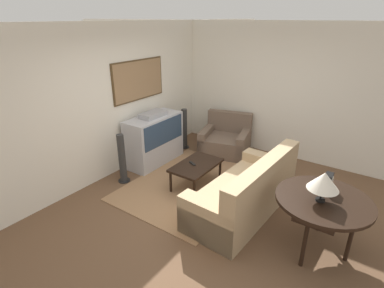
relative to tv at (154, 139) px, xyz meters
name	(u,v)px	position (x,y,z in m)	size (l,w,h in m)	color
ground_plane	(207,209)	(-0.79, -1.76, -0.50)	(12.00, 12.00, 0.00)	brown
wall_back	(107,103)	(-0.78, 0.37, 0.86)	(12.00, 0.10, 2.70)	silver
wall_right	(277,91)	(1.84, -1.76, 0.85)	(0.06, 12.00, 2.70)	silver
area_rug	(191,185)	(-0.37, -1.14, -0.49)	(2.44, 1.89, 0.01)	#99704C
tv	(154,139)	(0.00, 0.00, 0.00)	(1.22, 0.53, 1.06)	#B7B7BC
couch	(246,193)	(-0.52, -2.26, -0.18)	(2.04, 0.98, 0.93)	tan
armchair	(226,140)	(1.25, -0.94, -0.23)	(1.11, 1.17, 0.83)	brown
coffee_table	(196,167)	(-0.32, -1.23, -0.12)	(0.93, 0.58, 0.43)	black
console_table	(323,203)	(-0.72, -3.36, 0.19)	(1.13, 1.13, 0.75)	black
table_lamp	(324,181)	(-0.80, -3.32, 0.52)	(0.36, 0.36, 0.38)	black
mantel_clock	(328,181)	(-0.47, -3.33, 0.36)	(0.16, 0.10, 0.21)	black
remote	(192,163)	(-0.35, -1.17, -0.06)	(0.11, 0.16, 0.02)	black
speaker_tower_left	(122,160)	(-0.93, -0.06, -0.07)	(0.21, 0.21, 0.90)	black
speaker_tower_right	(184,130)	(0.93, -0.06, -0.07)	(0.21, 0.21, 0.90)	black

